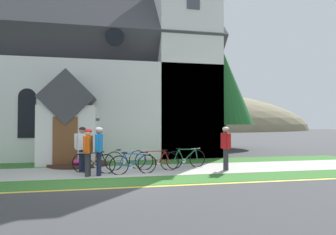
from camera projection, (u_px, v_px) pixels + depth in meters
name	position (u px, v px, depth m)	size (l,w,h in m)	color
ground	(109.00, 164.00, 12.93)	(140.00, 140.00, 0.00)	#3D3D3F
sidewalk_slab	(115.00, 171.00, 10.91)	(32.00, 2.65, 0.01)	#B7B5AD
grass_verge	(116.00, 182.00, 8.90)	(32.00, 1.43, 0.01)	#38722D
church_lawn	(115.00, 163.00, 13.11)	(24.00, 1.83, 0.01)	#38722D
curb_paint_stripe	(117.00, 188.00, 8.05)	(28.00, 0.16, 0.01)	yellow
church_building	(121.00, 79.00, 18.31)	(11.90, 11.01, 12.18)	white
church_sign	(80.00, 134.00, 12.91)	(1.75, 0.19, 2.06)	#474C56
flower_bed	(79.00, 164.00, 12.46)	(2.56, 2.56, 0.34)	#382319
bicycle_orange	(126.00, 160.00, 11.33)	(1.65, 0.64, 0.83)	black
bicycle_yellow	(157.00, 160.00, 11.16)	(1.65, 0.57, 0.82)	black
bicycle_silver	(133.00, 164.00, 10.31)	(1.71, 0.24, 0.81)	black
bicycle_red	(186.00, 159.00, 11.73)	(1.76, 0.47, 0.84)	black
bicycle_black	(94.00, 163.00, 10.49)	(1.59, 0.70, 0.82)	black
cyclist_in_blue_jersey	(88.00, 149.00, 9.80)	(0.30, 0.65, 1.63)	#2D2D33
cyclist_in_red_jersey	(226.00, 145.00, 11.13)	(0.29, 0.76, 1.69)	#2D2D33
cyclist_in_white_jersey	(82.00, 145.00, 10.79)	(0.53, 0.50, 1.69)	#191E38
cyclist_in_yellow_jersey	(99.00, 147.00, 9.96)	(0.29, 0.76, 1.69)	#191E38
roadside_conifer	(224.00, 89.00, 21.32)	(4.30, 4.30, 7.10)	#3D2D1E
distant_hill	(121.00, 130.00, 75.66)	(105.83, 48.80, 23.23)	#847A5B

